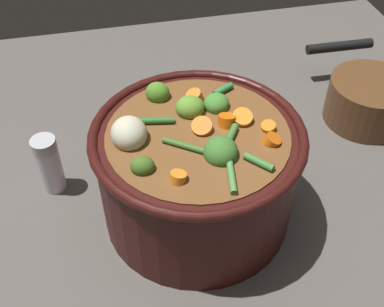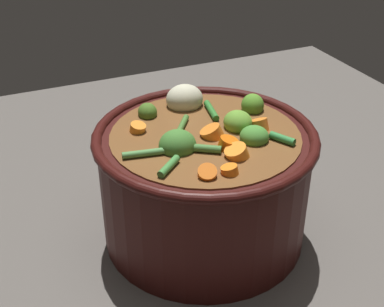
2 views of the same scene
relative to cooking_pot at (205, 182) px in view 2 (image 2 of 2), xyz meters
The scene contains 3 objects.
ground_plane 0.08m from the cooking_pot, 64.20° to the left, with size 1.10×1.10×0.00m, color #514C47.
cooking_pot is the anchor object (origin of this frame).
salt_shaker 0.22m from the cooking_pot, 115.48° to the right, with size 0.04×0.04×0.09m.
Camera 2 is at (0.23, 0.50, 0.45)m, focal length 49.66 mm.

